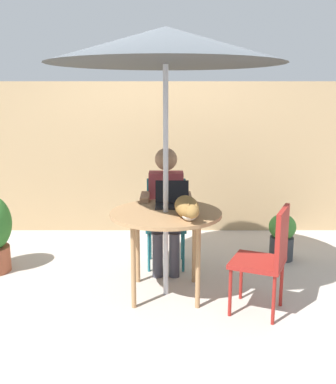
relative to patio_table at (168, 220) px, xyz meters
name	(u,v)px	position (x,y,z in m)	size (l,w,h in m)	color
ground_plane	(168,294)	(0.00, 0.00, -0.68)	(14.00, 14.00, 0.00)	#ADA399
fence_back	(169,158)	(0.00, 1.95, 0.26)	(5.95, 0.08, 1.88)	tan
patio_table	(168,220)	(0.00, 0.00, 0.00)	(0.95, 0.95, 0.75)	#9E754C
patio_umbrella	(168,46)	(0.00, 0.00, 1.42)	(1.91, 1.91, 2.24)	#B7B7BC
chair_occupied	(168,215)	(0.00, 0.77, -0.17)	(0.40, 0.40, 0.87)	#1E606B
chair_empty	(271,253)	(0.81, -0.35, -0.17)	(0.53, 0.53, 0.87)	maroon
person_seated	(168,203)	(0.00, 0.62, 0.00)	(0.48, 0.48, 1.21)	maroon
laptop	(174,199)	(0.06, 0.23, 0.13)	(0.30, 0.25, 0.21)	black
cat	(190,208)	(0.18, -0.19, 0.15)	(0.24, 0.65, 0.17)	olive
potted_plant_by_chair	(284,236)	(1.23, 0.86, -0.42)	(0.28, 0.28, 0.50)	#33383D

